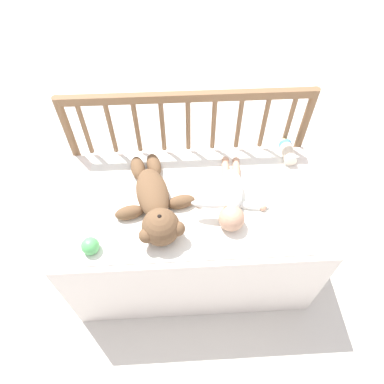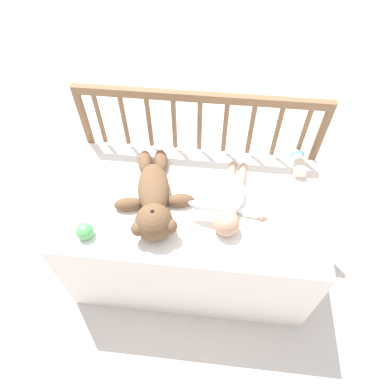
{
  "view_description": "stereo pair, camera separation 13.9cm",
  "coord_description": "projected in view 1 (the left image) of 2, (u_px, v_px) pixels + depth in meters",
  "views": [
    {
      "loc": [
        -0.05,
        -0.85,
        1.68
      ],
      "look_at": [
        0.0,
        0.01,
        0.59
      ],
      "focal_mm": 32.0,
      "sensor_mm": 36.0,
      "label": 1
    },
    {
      "loc": [
        0.09,
        -0.85,
        1.68
      ],
      "look_at": [
        0.0,
        0.01,
        0.59
      ],
      "focal_mm": 32.0,
      "sensor_mm": 36.0,
      "label": 2
    }
  ],
  "objects": [
    {
      "name": "teddy_bear",
      "position": [
        155.0,
        204.0,
        1.35
      ],
      "size": [
        0.33,
        0.49,
        0.15
      ],
      "color": "brown",
      "rests_on": "crib_mattress"
    },
    {
      "name": "crib_mattress",
      "position": [
        192.0,
        235.0,
        1.64
      ],
      "size": [
        1.1,
        0.59,
        0.53
      ],
      "color": "white",
      "rests_on": "ground_plane"
    },
    {
      "name": "crib_rail",
      "position": [
        188.0,
        138.0,
        1.58
      ],
      "size": [
        1.1,
        0.04,
        0.84
      ],
      "color": "brown",
      "rests_on": "ground_plane"
    },
    {
      "name": "blanket",
      "position": [
        191.0,
        201.0,
        1.43
      ],
      "size": [
        0.89,
        0.55,
        0.01
      ],
      "color": "white",
      "rests_on": "crib_mattress"
    },
    {
      "name": "baby_bottle",
      "position": [
        287.0,
        150.0,
        1.58
      ],
      "size": [
        0.06,
        0.15,
        0.06
      ],
      "color": "#F4E5CC",
      "rests_on": "crib_mattress"
    },
    {
      "name": "toy_ball",
      "position": [
        90.0,
        246.0,
        1.26
      ],
      "size": [
        0.07,
        0.07,
        0.07
      ],
      "color": "#59BF66",
      "rests_on": "crib_mattress"
    },
    {
      "name": "baby",
      "position": [
        231.0,
        196.0,
        1.39
      ],
      "size": [
        0.33,
        0.41,
        0.11
      ],
      "color": "white",
      "rests_on": "crib_mattress"
    },
    {
      "name": "ground_plane",
      "position": [
        192.0,
        260.0,
        1.85
      ],
      "size": [
        12.0,
        12.0,
        0.0
      ],
      "primitive_type": "plane",
      "color": "silver"
    }
  ]
}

